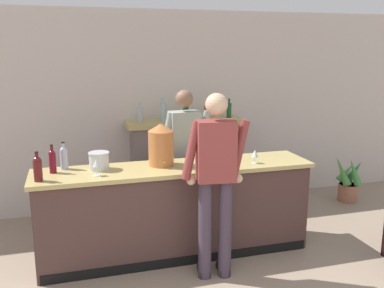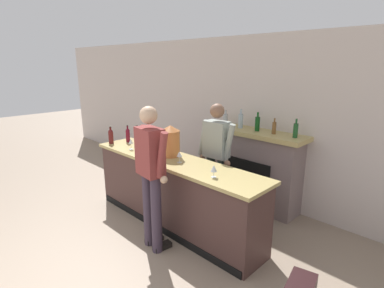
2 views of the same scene
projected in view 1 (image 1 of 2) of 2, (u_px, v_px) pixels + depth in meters
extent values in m
cube|color=beige|center=(139.00, 111.00, 5.96)|extent=(12.00, 0.07, 2.75)
cube|color=#472F2B|center=(176.00, 213.00, 4.65)|extent=(2.90, 0.57, 0.96)
cube|color=tan|center=(176.00, 168.00, 4.54)|extent=(2.97, 0.64, 0.04)
cube|color=black|center=(183.00, 261.00, 4.48)|extent=(2.84, 0.01, 0.10)
cube|color=slate|center=(185.00, 166.00, 6.04)|extent=(1.47, 0.44, 1.20)
cube|color=black|center=(189.00, 182.00, 5.86)|extent=(0.81, 0.02, 0.77)
cube|color=tan|center=(185.00, 122.00, 5.89)|extent=(1.63, 0.52, 0.07)
cylinder|color=#A1A9B0|center=(140.00, 115.00, 5.69)|extent=(0.08, 0.08, 0.19)
cylinder|color=#A1A9B0|center=(140.00, 105.00, 5.66)|extent=(0.03, 0.03, 0.06)
cylinder|color=#A0B3BF|center=(163.00, 112.00, 5.77)|extent=(0.08, 0.08, 0.23)
cylinder|color=#A0B3BF|center=(163.00, 101.00, 5.74)|extent=(0.03, 0.03, 0.08)
cylinder|color=#0F4316|center=(186.00, 112.00, 5.86)|extent=(0.08, 0.08, 0.22)
cylinder|color=#0F4316|center=(186.00, 101.00, 5.83)|extent=(0.03, 0.03, 0.07)
cylinder|color=brown|center=(206.00, 112.00, 5.94)|extent=(0.06, 0.06, 0.18)
cylinder|color=brown|center=(206.00, 104.00, 5.92)|extent=(0.02, 0.02, 0.06)
cylinder|color=#1A4B21|center=(229.00, 110.00, 6.03)|extent=(0.07, 0.07, 0.21)
cylinder|color=#1A4B21|center=(229.00, 101.00, 6.00)|extent=(0.03, 0.03, 0.07)
cylinder|color=#9D614B|center=(348.00, 192.00, 6.39)|extent=(0.28, 0.28, 0.26)
cylinder|color=#332319|center=(348.00, 185.00, 6.36)|extent=(0.25, 0.25, 0.02)
cone|color=#3C8D49|center=(355.00, 171.00, 6.37)|extent=(0.17, 0.32, 0.38)
cone|color=#498C47|center=(346.00, 172.00, 6.42)|extent=(0.31, 0.15, 0.31)
cone|color=#468039|center=(342.00, 171.00, 6.27)|extent=(0.15, 0.38, 0.43)
cone|color=#439144|center=(354.00, 172.00, 6.19)|extent=(0.27, 0.14, 0.42)
cylinder|color=#3D3140|center=(225.00, 229.00, 4.19)|extent=(0.13, 0.13, 1.00)
cube|color=black|center=(223.00, 269.00, 4.36)|extent=(0.13, 0.25, 0.07)
cylinder|color=#3D3140|center=(205.00, 230.00, 4.16)|extent=(0.13, 0.13, 1.00)
cube|color=black|center=(203.00, 270.00, 4.33)|extent=(0.13, 0.25, 0.07)
cube|color=brown|center=(216.00, 151.00, 4.00)|extent=(0.39, 0.27, 0.58)
cylinder|color=brown|center=(239.00, 149.00, 4.05)|extent=(0.20, 0.08, 0.57)
sphere|color=tan|center=(238.00, 178.00, 4.14)|extent=(0.09, 0.09, 0.09)
cylinder|color=brown|center=(191.00, 150.00, 3.99)|extent=(0.20, 0.08, 0.57)
sphere|color=tan|center=(191.00, 181.00, 4.07)|extent=(0.09, 0.09, 0.09)
sphere|color=tan|center=(217.00, 104.00, 3.91)|extent=(0.21, 0.21, 0.21)
cylinder|color=#2F403F|center=(177.00, 193.00, 5.28)|extent=(0.13, 0.13, 0.96)
cube|color=black|center=(179.00, 229.00, 5.31)|extent=(0.11, 0.25, 0.07)
cylinder|color=#2F403F|center=(192.00, 192.00, 5.34)|extent=(0.13, 0.13, 0.96)
cube|color=black|center=(194.00, 227.00, 5.38)|extent=(0.11, 0.25, 0.07)
cube|color=#96A19A|center=(184.00, 133.00, 5.15)|extent=(0.37, 0.24, 0.54)
cylinder|color=#96A19A|center=(167.00, 136.00, 5.06)|extent=(0.20, 0.08, 0.57)
sphere|color=#87604A|center=(167.00, 161.00, 5.11)|extent=(0.09, 0.09, 0.09)
cylinder|color=#96A19A|center=(203.00, 133.00, 5.21)|extent=(0.20, 0.08, 0.57)
sphere|color=#87604A|center=(203.00, 158.00, 5.25)|extent=(0.09, 0.09, 0.09)
sphere|color=#87604A|center=(184.00, 99.00, 5.06)|extent=(0.21, 0.21, 0.21)
cylinder|color=#BF713B|center=(161.00, 148.00, 4.54)|extent=(0.27, 0.27, 0.37)
cone|color=#BF713B|center=(161.00, 127.00, 4.49)|extent=(0.27, 0.27, 0.08)
cylinder|color=#B29333|center=(164.00, 162.00, 4.42)|extent=(0.02, 0.04, 0.02)
cylinder|color=silver|center=(99.00, 161.00, 4.39)|extent=(0.20, 0.20, 0.17)
cylinder|color=silver|center=(99.00, 153.00, 4.37)|extent=(0.22, 0.22, 0.01)
cylinder|color=#A0A6C2|center=(64.00, 160.00, 4.41)|extent=(0.08, 0.08, 0.20)
sphere|color=#A0A6C2|center=(64.00, 150.00, 4.39)|extent=(0.07, 0.07, 0.07)
cylinder|color=#A0A6C2|center=(63.00, 147.00, 4.38)|extent=(0.03, 0.03, 0.08)
cylinder|color=black|center=(63.00, 143.00, 4.37)|extent=(0.03, 0.03, 0.01)
cylinder|color=#541516|center=(38.00, 171.00, 4.00)|extent=(0.08, 0.08, 0.20)
sphere|color=#541516|center=(37.00, 161.00, 3.98)|extent=(0.08, 0.08, 0.08)
cylinder|color=#541516|center=(37.00, 157.00, 3.97)|extent=(0.03, 0.03, 0.08)
cylinder|color=black|center=(36.00, 152.00, 3.96)|extent=(0.04, 0.04, 0.01)
cylinder|color=maroon|center=(53.00, 163.00, 4.27)|extent=(0.07, 0.07, 0.20)
sphere|color=maroon|center=(52.00, 153.00, 4.25)|extent=(0.07, 0.07, 0.07)
cylinder|color=maroon|center=(52.00, 150.00, 4.24)|extent=(0.03, 0.03, 0.08)
cylinder|color=black|center=(51.00, 145.00, 4.23)|extent=(0.03, 0.03, 0.01)
cylinder|color=silver|center=(255.00, 163.00, 4.66)|extent=(0.06, 0.06, 0.01)
cylinder|color=silver|center=(255.00, 160.00, 4.65)|extent=(0.01, 0.01, 0.07)
cone|color=silver|center=(255.00, 153.00, 4.63)|extent=(0.08, 0.08, 0.08)
cylinder|color=silver|center=(193.00, 166.00, 4.55)|extent=(0.06, 0.06, 0.01)
cylinder|color=silver|center=(193.00, 162.00, 4.54)|extent=(0.01, 0.01, 0.08)
cone|color=silver|center=(193.00, 155.00, 4.52)|extent=(0.07, 0.07, 0.07)
cylinder|color=silver|center=(97.00, 175.00, 4.20)|extent=(0.07, 0.07, 0.01)
cylinder|color=silver|center=(97.00, 171.00, 4.19)|extent=(0.01, 0.01, 0.09)
cone|color=silver|center=(96.00, 163.00, 4.17)|extent=(0.07, 0.07, 0.07)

